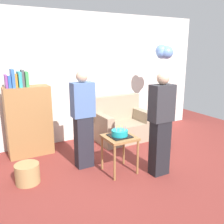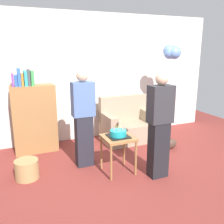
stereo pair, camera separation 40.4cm
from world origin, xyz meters
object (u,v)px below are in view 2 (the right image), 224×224
object	(u,v)px
wicker_basket	(27,169)
side_table	(118,142)
birthday_cake	(118,134)
balloon_bunch	(172,52)
person_holding_cake	(160,125)
couch	(127,125)
bookshelf	(34,117)
handbag	(171,144)
person_blowing_candles	(83,119)

from	to	relation	value
wicker_basket	side_table	bearing A→B (deg)	-14.45
side_table	birthday_cake	distance (m)	0.14
balloon_bunch	person_holding_cake	bearing A→B (deg)	-130.52
person_holding_cake	wicker_basket	bearing A→B (deg)	4.23
couch	balloon_bunch	bearing A→B (deg)	-22.33
bookshelf	couch	bearing A→B (deg)	-4.65
person_holding_cake	wicker_basket	xyz separation A→B (m)	(-1.90, 0.72, -0.68)
side_table	balloon_bunch	xyz separation A→B (m)	(1.61, 0.92, 1.37)
person_holding_cake	handbag	distance (m)	1.40
person_holding_cake	side_table	bearing A→B (deg)	-9.94
birthday_cake	person_holding_cake	bearing A→B (deg)	-34.84
couch	person_holding_cake	world-z (taller)	person_holding_cake
bookshelf	side_table	world-z (taller)	bookshelf
couch	person_blowing_candles	world-z (taller)	person_blowing_candles
handbag	wicker_basket	bearing A→B (deg)	-177.71
bookshelf	birthday_cake	bearing A→B (deg)	-51.45
handbag	balloon_bunch	xyz separation A→B (m)	(0.24, 0.45, 1.78)
side_table	birthday_cake	world-z (taller)	birthday_cake
side_table	wicker_basket	world-z (taller)	side_table
birthday_cake	bookshelf	bearing A→B (deg)	128.55
couch	bookshelf	xyz separation A→B (m)	(-1.91, 0.16, 0.35)
couch	balloon_bunch	world-z (taller)	balloon_bunch
side_table	person_holding_cake	world-z (taller)	person_holding_cake
birthday_cake	person_blowing_candles	distance (m)	0.65
person_blowing_candles	person_holding_cake	bearing A→B (deg)	-19.31
side_table	person_blowing_candles	xyz separation A→B (m)	(-0.43, 0.45, 0.32)
birthday_cake	person_holding_cake	size ratio (longest dim) A/B	0.20
side_table	birthday_cake	xyz separation A→B (m)	(-0.00, -0.00, 0.14)
side_table	balloon_bunch	size ratio (longest dim) A/B	0.30
couch	wicker_basket	xyz separation A→B (m)	(-2.17, -0.90, -0.19)
person_holding_cake	handbag	size ratio (longest dim) A/B	5.82
person_blowing_candles	person_holding_cake	xyz separation A→B (m)	(0.95, -0.82, 0.00)
bookshelf	wicker_basket	bearing A→B (deg)	-103.86
bookshelf	balloon_bunch	world-z (taller)	balloon_bunch
birthday_cake	person_blowing_candles	size ratio (longest dim) A/B	0.20
couch	side_table	bearing A→B (deg)	-121.97
birthday_cake	handbag	bearing A→B (deg)	18.78
handbag	person_blowing_candles	bearing A→B (deg)	-179.61
person_blowing_candles	balloon_bunch	distance (m)	2.34
birthday_cake	person_holding_cake	distance (m)	0.66
couch	bookshelf	world-z (taller)	bookshelf
couch	wicker_basket	distance (m)	2.35
couch	handbag	xyz separation A→B (m)	(0.59, -0.79, -0.24)
couch	person_blowing_candles	distance (m)	1.53
bookshelf	person_holding_cake	bearing A→B (deg)	-47.15
couch	bookshelf	bearing A→B (deg)	175.35
bookshelf	person_holding_cake	distance (m)	2.42
side_table	person_blowing_candles	size ratio (longest dim) A/B	0.37
person_blowing_candles	handbag	world-z (taller)	person_blowing_candles
side_table	person_blowing_candles	distance (m)	0.70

